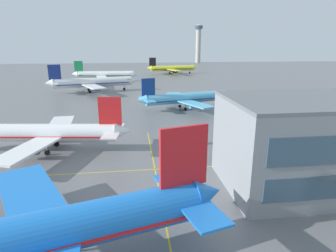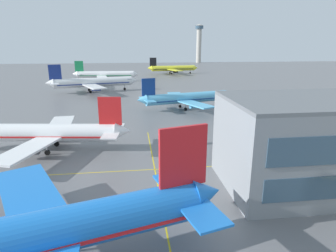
{
  "view_description": "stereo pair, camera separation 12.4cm",
  "coord_description": "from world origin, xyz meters",
  "px_view_note": "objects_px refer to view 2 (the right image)",
  "views": [
    {
      "loc": [
        -3.41,
        -11.58,
        20.56
      ],
      "look_at": [
        3.4,
        42.04,
        4.84
      ],
      "focal_mm": 30.71,
      "sensor_mm": 36.0,
      "label": 1
    },
    {
      "loc": [
        -3.29,
        -11.59,
        20.56
      ],
      "look_at": [
        3.4,
        42.04,
        4.84
      ],
      "focal_mm": 30.71,
      "sensor_mm": 36.0,
      "label": 2
    }
  ],
  "objects_px": {
    "airliner_far_left_stand": "(93,82)",
    "control_tower": "(199,40)",
    "airliner_second_row": "(44,133)",
    "airliner_front_gate": "(18,240)",
    "airliner_far_right_stand": "(105,75)",
    "airliner_third_row": "(187,98)",
    "airliner_distant_taxiway": "(173,68)"
  },
  "relations": [
    {
      "from": "airliner_third_row",
      "to": "airliner_distant_taxiway",
      "type": "bearing_deg",
      "value": 84.38
    },
    {
      "from": "airliner_front_gate",
      "to": "airliner_far_right_stand",
      "type": "distance_m",
      "value": 139.4
    },
    {
      "from": "airliner_third_row",
      "to": "airliner_far_left_stand",
      "type": "bearing_deg",
      "value": 132.13
    },
    {
      "from": "airliner_far_right_stand",
      "to": "airliner_distant_taxiway",
      "type": "xyz_separation_m",
      "value": [
        42.26,
        35.05,
        -0.04
      ]
    },
    {
      "from": "airliner_second_row",
      "to": "airliner_third_row",
      "type": "distance_m",
      "value": 48.08
    },
    {
      "from": "airliner_second_row",
      "to": "airliner_far_left_stand",
      "type": "distance_m",
      "value": 70.96
    },
    {
      "from": "airliner_distant_taxiway",
      "to": "airliner_third_row",
      "type": "bearing_deg",
      "value": -95.62
    },
    {
      "from": "airliner_front_gate",
      "to": "airliner_distant_taxiway",
      "type": "xyz_separation_m",
      "value": [
        37.86,
        174.37,
        -0.59
      ]
    },
    {
      "from": "airliner_second_row",
      "to": "airliner_distant_taxiway",
      "type": "height_order",
      "value": "airliner_distant_taxiway"
    },
    {
      "from": "airliner_far_right_stand",
      "to": "airliner_far_left_stand",
      "type": "bearing_deg",
      "value": -93.79
    },
    {
      "from": "airliner_far_left_stand",
      "to": "control_tower",
      "type": "bearing_deg",
      "value": 64.1
    },
    {
      "from": "airliner_second_row",
      "to": "airliner_distant_taxiway",
      "type": "bearing_deg",
      "value": 72.21
    },
    {
      "from": "airliner_third_row",
      "to": "airliner_distant_taxiway",
      "type": "distance_m",
      "value": 107.9
    },
    {
      "from": "airliner_distant_taxiway",
      "to": "airliner_front_gate",
      "type": "bearing_deg",
      "value": -102.25
    },
    {
      "from": "airliner_front_gate",
      "to": "airliner_distant_taxiway",
      "type": "distance_m",
      "value": 178.44
    },
    {
      "from": "control_tower",
      "to": "airliner_second_row",
      "type": "bearing_deg",
      "value": -109.37
    },
    {
      "from": "airliner_front_gate",
      "to": "airliner_far_right_stand",
      "type": "height_order",
      "value": "airliner_front_gate"
    },
    {
      "from": "airliner_far_left_stand",
      "to": "airliner_far_right_stand",
      "type": "distance_m",
      "value": 34.84
    },
    {
      "from": "airliner_second_row",
      "to": "airliner_far_left_stand",
      "type": "height_order",
      "value": "airliner_far_left_stand"
    },
    {
      "from": "airliner_third_row",
      "to": "control_tower",
      "type": "distance_m",
      "value": 226.81
    },
    {
      "from": "airliner_second_row",
      "to": "airliner_third_row",
      "type": "bearing_deg",
      "value": 43.96
    },
    {
      "from": "airliner_second_row",
      "to": "airliner_far_left_stand",
      "type": "relative_size",
      "value": 0.9
    },
    {
      "from": "airliner_second_row",
      "to": "airliner_far_right_stand",
      "type": "bearing_deg",
      "value": 88.42
    },
    {
      "from": "airliner_distant_taxiway",
      "to": "control_tower",
      "type": "height_order",
      "value": "control_tower"
    },
    {
      "from": "control_tower",
      "to": "airliner_third_row",
      "type": "bearing_deg",
      "value": -103.9
    },
    {
      "from": "control_tower",
      "to": "airliner_far_left_stand",
      "type": "bearing_deg",
      "value": -115.9
    },
    {
      "from": "airliner_far_left_stand",
      "to": "airliner_far_right_stand",
      "type": "xyz_separation_m",
      "value": [
        2.3,
        34.76,
        -0.31
      ]
    },
    {
      "from": "airliner_second_row",
      "to": "airliner_far_right_stand",
      "type": "distance_m",
      "value": 105.75
    },
    {
      "from": "airliner_front_gate",
      "to": "airliner_second_row",
      "type": "xyz_separation_m",
      "value": [
        -7.31,
        33.62,
        -0.67
      ]
    },
    {
      "from": "airliner_far_left_stand",
      "to": "airliner_distant_taxiway",
      "type": "bearing_deg",
      "value": 57.45
    },
    {
      "from": "airliner_far_right_stand",
      "to": "control_tower",
      "type": "bearing_deg",
      "value": 59.69
    },
    {
      "from": "control_tower",
      "to": "airliner_distant_taxiway",
      "type": "bearing_deg",
      "value": -111.32
    }
  ]
}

